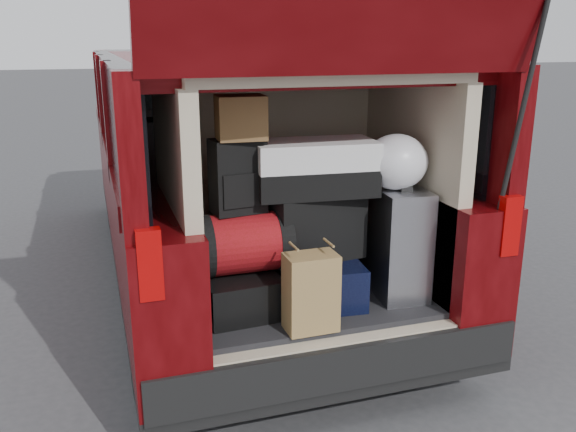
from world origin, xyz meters
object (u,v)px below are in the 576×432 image
black_hardshell (236,289)px  navy_hardshell (316,278)px  silver_roller (397,242)px  red_duffel (243,243)px  black_soft_case (314,225)px  kraft_bag (311,292)px  backpack (238,176)px  twotone_duffel (314,168)px

black_hardshell → navy_hardshell: size_ratio=0.99×
silver_roller → red_duffel: silver_roller is taller
black_hardshell → silver_roller: silver_roller is taller
black_soft_case → black_hardshell: bearing=176.1°
kraft_bag → black_hardshell: bearing=128.1°
silver_roller → black_soft_case: (-0.44, 0.12, 0.11)m
black_soft_case → silver_roller: bearing=-22.0°
kraft_bag → silver_roller: bearing=23.5°
silver_roller → navy_hardshell: bearing=175.4°
kraft_bag → backpack: backpack is taller
black_hardshell → navy_hardshell: (0.44, -0.02, 0.01)m
black_soft_case → twotone_duffel: bearing=-119.2°
black_hardshell → black_soft_case: black_soft_case is taller
kraft_bag → twotone_duffel: bearing=67.5°
silver_roller → red_duffel: bearing=-179.1°
red_duffel → twotone_duffel: 0.53m
black_soft_case → twotone_duffel: 0.31m
black_hardshell → navy_hardshell: 0.44m
silver_roller → backpack: size_ratio=1.61×
navy_hardshell → backpack: bearing=-178.0°
silver_roller → kraft_bag: size_ratio=1.56×
navy_hardshell → black_soft_case: size_ratio=1.08×
kraft_bag → red_duffel: (-0.25, 0.33, 0.17)m
navy_hardshell → silver_roller: 0.48m
black_soft_case → backpack: backpack is taller
black_hardshell → twotone_duffel: 0.74m
black_soft_case → red_duffel: bearing=-179.4°
kraft_bag → backpack: bearing=124.6°
silver_roller → twotone_duffel: (-0.45, 0.09, 0.42)m
black_hardshell → backpack: 0.59m
black_hardshell → red_duffel: bearing=-42.4°
red_duffel → kraft_bag: bearing=-52.7°
kraft_bag → backpack: (-0.26, 0.36, 0.50)m
navy_hardshell → silver_roller: bearing=-4.2°
navy_hardshell → black_soft_case: 0.29m
silver_roller → twotone_duffel: size_ratio=0.96×
silver_roller → red_duffel: size_ratio=1.27×
black_hardshell → twotone_duffel: bearing=-3.6°
black_hardshell → kraft_bag: bearing=-55.0°
backpack → red_duffel: bearing=-83.6°
red_duffel → silver_roller: bearing=-4.0°
twotone_duffel → black_soft_case: bearing=72.8°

